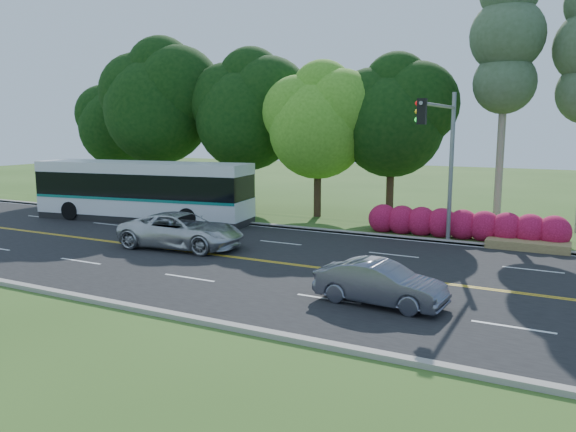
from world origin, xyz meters
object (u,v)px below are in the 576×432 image
at_px(transit_bus, 143,192).
at_px(sedan, 380,283).
at_px(traffic_signal, 443,145).
at_px(suv, 182,230).

distance_m(transit_bus, sedan, 19.36).
bearing_deg(traffic_signal, suv, -154.86).
bearing_deg(sedan, transit_bus, 67.45).
distance_m(traffic_signal, sedan, 9.53).
height_order(transit_bus, suv, transit_bus).
height_order(transit_bus, sedan, transit_bus).
distance_m(transit_bus, suv, 8.38).
xyz_separation_m(sedan, suv, (-10.55, 3.76, 0.12)).
bearing_deg(suv, sedan, -115.74).
bearing_deg(transit_bus, suv, -44.51).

